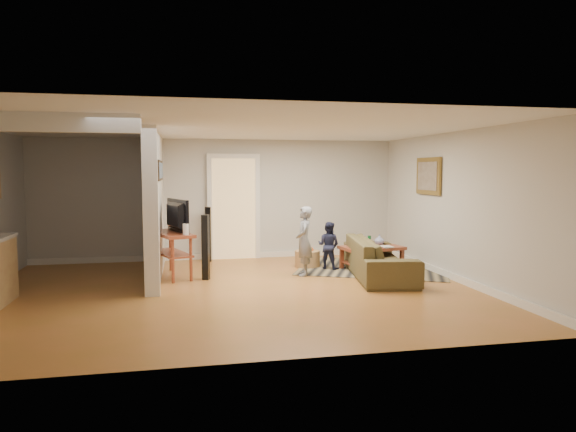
% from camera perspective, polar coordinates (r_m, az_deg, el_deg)
% --- Properties ---
extents(ground, '(7.50, 7.50, 0.00)m').
position_cam_1_polar(ground, '(8.02, -6.09, -8.28)').
color(ground, olive).
rests_on(ground, ground).
extents(room_shell, '(7.54, 6.02, 2.52)m').
position_cam_1_polar(room_shell, '(8.22, -13.89, 2.20)').
color(room_shell, beige).
rests_on(room_shell, ground).
extents(area_rug, '(3.26, 2.91, 0.01)m').
position_cam_1_polar(area_rug, '(9.90, 9.36, -5.74)').
color(area_rug, black).
rests_on(area_rug, ground).
extents(sofa, '(1.25, 2.41, 0.67)m').
position_cam_1_polar(sofa, '(9.17, 10.07, -6.65)').
color(sofa, '#4C4326').
rests_on(sofa, ground).
extents(coffee_table, '(1.22, 0.84, 0.66)m').
position_cam_1_polar(coffee_table, '(9.76, 9.34, -3.89)').
color(coffee_table, maroon).
rests_on(coffee_table, ground).
extents(tv_console, '(0.85, 1.32, 1.07)m').
position_cam_1_polar(tv_console, '(9.16, -12.75, -2.21)').
color(tv_console, maroon).
rests_on(tv_console, ground).
extents(speaker_left, '(0.14, 0.14, 1.11)m').
position_cam_1_polar(speaker_left, '(8.80, -9.14, -3.46)').
color(speaker_left, black).
rests_on(speaker_left, ground).
extents(speaker_right, '(0.13, 0.13, 1.12)m').
position_cam_1_polar(speaker_right, '(10.56, -8.84, -2.02)').
color(speaker_right, black).
rests_on(speaker_right, ground).
extents(toy_basket, '(0.48, 0.48, 0.43)m').
position_cam_1_polar(toy_basket, '(9.91, 2.16, -4.66)').
color(toy_basket, '#A27A46').
rests_on(toy_basket, ground).
extents(child, '(0.39, 0.50, 1.22)m').
position_cam_1_polar(child, '(9.15, 1.79, -6.59)').
color(child, gray).
rests_on(child, ground).
extents(toddler, '(0.55, 0.54, 0.89)m').
position_cam_1_polar(toddler, '(9.75, 4.51, -5.88)').
color(toddler, '#1C1F3A').
rests_on(toddler, ground).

